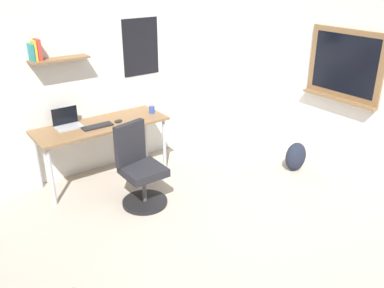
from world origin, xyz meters
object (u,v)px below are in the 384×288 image
(backpack, at_px, (296,157))
(keyboard, at_px, (97,126))
(laptop, at_px, (67,122))
(desk, at_px, (102,129))
(coffee_mug, at_px, (152,110))
(office_chair, at_px, (140,171))
(computer_mouse, at_px, (118,121))

(backpack, bearing_deg, keyboard, 151.43)
(laptop, bearing_deg, desk, -21.78)
(coffee_mug, xyz_separation_m, backpack, (1.44, -1.27, -0.60))
(desk, bearing_deg, laptop, 158.22)
(laptop, height_order, coffee_mug, laptop)
(keyboard, relative_size, coffee_mug, 4.02)
(office_chair, bearing_deg, laptop, 115.39)
(keyboard, xyz_separation_m, computer_mouse, (0.28, 0.00, 0.01))
(keyboard, distance_m, coffee_mug, 0.80)
(desk, bearing_deg, coffee_mug, -2.11)
(office_chair, bearing_deg, keyboard, 102.49)
(coffee_mug, bearing_deg, laptop, 170.92)
(laptop, height_order, computer_mouse, laptop)
(keyboard, bearing_deg, backpack, -28.57)
(computer_mouse, relative_size, coffee_mug, 1.13)
(office_chair, height_order, laptop, laptop)
(computer_mouse, height_order, coffee_mug, coffee_mug)
(office_chair, xyz_separation_m, laptop, (-0.44, 0.93, 0.40))
(office_chair, relative_size, keyboard, 2.57)
(desk, height_order, laptop, laptop)
(office_chair, distance_m, laptop, 1.10)
(desk, xyz_separation_m, keyboard, (-0.08, -0.08, 0.08))
(office_chair, bearing_deg, backpack, -13.77)
(backpack, bearing_deg, coffee_mug, 138.65)
(keyboard, distance_m, computer_mouse, 0.28)
(office_chair, height_order, backpack, office_chair)
(office_chair, xyz_separation_m, backpack, (2.08, -0.51, -0.21))
(desk, height_order, coffee_mug, coffee_mug)
(office_chair, distance_m, computer_mouse, 0.80)
(desk, distance_m, backpack, 2.56)
(computer_mouse, xyz_separation_m, coffee_mug, (0.52, 0.05, 0.03))
(desk, xyz_separation_m, office_chair, (0.08, -0.78, -0.27))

